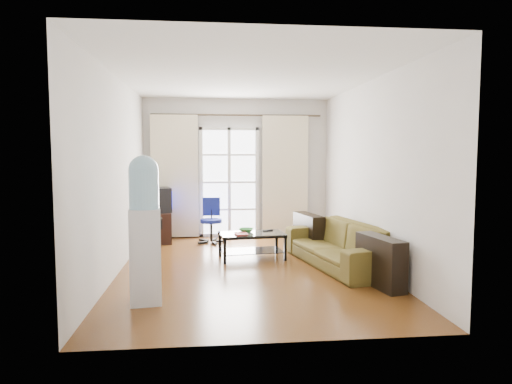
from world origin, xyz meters
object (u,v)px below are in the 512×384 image
Objects in this scene: coffee_table at (252,242)px; water_cooler at (145,227)px; sofa at (339,244)px; tv_stand at (157,227)px; crt_tv at (157,200)px; task_chair at (211,229)px.

coffee_table is 2.48m from water_cooler.
sofa reaches higher than tv_stand.
sofa is 3.91× the size of crt_tv.
tv_stand is 1.02m from task_chair.
task_chair reaches higher than coffee_table.
tv_stand is at bearing -138.18° from sofa.
water_cooler is at bearing -72.80° from sofa.
crt_tv is 1.15m from task_chair.
coffee_table is at bearing -126.74° from sofa.
sofa is at bearing -25.31° from coffee_table.
task_chair is 3.49m from water_cooler.
task_chair is at bearing -17.18° from tv_stand.
tv_stand is at bearing 136.39° from coffee_table.
water_cooler is at bearing -100.03° from task_chair.
task_chair is (1.00, -0.18, -0.54)m from crt_tv.
water_cooler is (0.26, -3.54, 0.07)m from crt_tv.
task_chair reaches higher than sofa.
water_cooler reaches higher than sofa.
coffee_table is at bearing -63.12° from task_chair.
sofa reaches higher than coffee_table.
task_chair is 0.51× the size of water_cooler.
tv_stand reaches higher than coffee_table.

